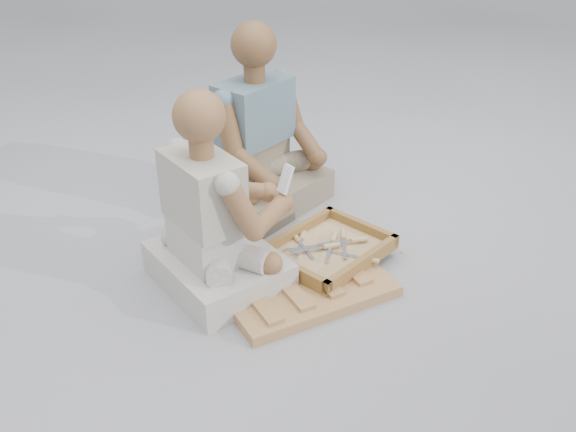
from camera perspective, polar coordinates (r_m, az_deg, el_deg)
ground at (r=2.56m, az=2.97°, el=-6.73°), size 60.00×60.00×0.00m
carved_panel at (r=2.55m, az=1.40°, el=-6.21°), size 0.70×0.51×0.04m
tool_tray at (r=2.70m, az=3.61°, el=-3.01°), size 0.55×0.48×0.06m
chisel_0 at (r=2.69m, az=3.46°, el=-2.70°), size 0.21×0.09×0.02m
chisel_1 at (r=2.72m, az=2.91°, el=-2.62°), size 0.21×0.09×0.02m
chisel_2 at (r=2.76m, az=1.24°, el=-1.97°), size 0.17×0.17×0.02m
chisel_3 at (r=2.76m, az=4.94°, el=-1.87°), size 0.15×0.19×0.02m
chisel_4 at (r=2.70m, az=3.28°, el=-2.79°), size 0.20×0.12×0.02m
chisel_5 at (r=2.73m, az=4.01°, el=-2.17°), size 0.17×0.16×0.02m
chisel_6 at (r=2.75m, az=0.83°, el=-2.07°), size 0.06×0.22×0.02m
chisel_7 at (r=2.73m, az=5.90°, el=-2.14°), size 0.21×0.10×0.02m
chisel_8 at (r=2.64m, az=6.89°, el=-3.78°), size 0.14×0.19×0.02m
wood_chip_0 at (r=2.83m, az=10.24°, el=-3.18°), size 0.02×0.02×0.00m
wood_chip_1 at (r=2.42m, az=2.05°, el=-9.22°), size 0.02×0.02×0.00m
wood_chip_2 at (r=3.05m, az=5.41°, el=-0.23°), size 0.02×0.02×0.00m
wood_chip_3 at (r=2.62m, az=3.14°, el=-5.80°), size 0.02×0.02×0.00m
wood_chip_4 at (r=2.68m, az=7.53°, el=-5.12°), size 0.02×0.02×0.00m
wood_chip_5 at (r=2.56m, az=-2.03°, el=-6.58°), size 0.02×0.02×0.00m
wood_chip_6 at (r=2.56m, az=5.89°, el=-6.74°), size 0.02×0.02×0.00m
wood_chip_7 at (r=2.51m, az=1.18°, el=-7.47°), size 0.02×0.02×0.00m
wood_chip_8 at (r=3.16m, az=3.73°, el=1.02°), size 0.02×0.02×0.00m
wood_chip_9 at (r=3.00m, az=1.10°, el=-0.70°), size 0.02×0.02×0.00m
wood_chip_10 at (r=2.95m, az=7.94°, el=-1.57°), size 0.02×0.02×0.00m
wood_chip_11 at (r=2.90m, az=6.42°, el=-2.03°), size 0.02×0.02×0.00m
craftsman at (r=2.48m, az=-6.57°, el=-0.62°), size 0.55×0.54×0.81m
companion at (r=3.05m, az=-2.47°, el=6.07°), size 0.67×0.59×0.88m
mobile_phone at (r=2.52m, az=-0.21°, el=3.31°), size 0.06×0.05×0.11m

